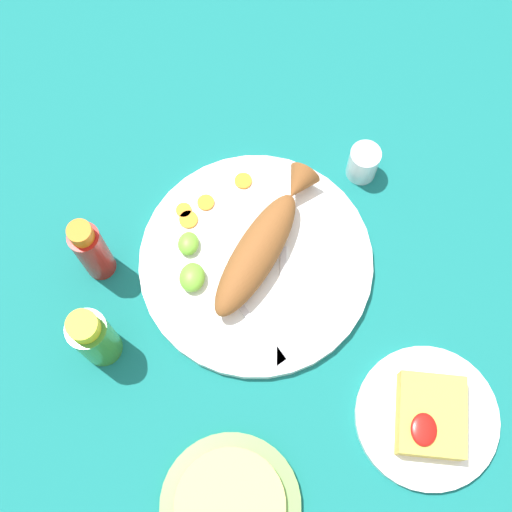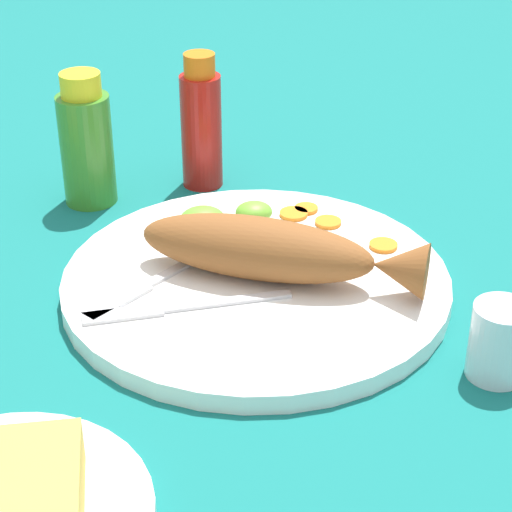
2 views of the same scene
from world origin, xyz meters
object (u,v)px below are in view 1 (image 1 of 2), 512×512
object	(u,v)px
hot_sauce_bottle_green	(94,337)
fork_far	(250,320)
side_plate_fries	(427,418)
fried_fish	(262,244)
hot_sauce_bottle_red	(92,250)
fork_near	(283,313)
main_plate	(256,262)
salt_cup	(363,164)
tortilla_plate	(230,505)

from	to	relation	value
hot_sauce_bottle_green	fork_far	bearing A→B (deg)	105.51
side_plate_fries	hot_sauce_bottle_green	bearing A→B (deg)	-96.66
fried_fish	hot_sauce_bottle_red	distance (m)	0.25
fried_fish	fork_near	world-z (taller)	fried_fish
main_plate	salt_cup	world-z (taller)	salt_cup
fork_far	side_plate_fries	distance (m)	0.29
fried_fish	hot_sauce_bottle_green	world-z (taller)	hot_sauce_bottle_green
fork_near	hot_sauce_bottle_green	bearing A→B (deg)	-78.91
fried_fish	fork_near	bearing A→B (deg)	47.15
main_plate	hot_sauce_bottle_red	xyz separation A→B (m)	(0.03, -0.24, 0.06)
hot_sauce_bottle_red	side_plate_fries	bearing A→B (deg)	70.15
fried_fish	fork_near	xyz separation A→B (m)	(0.10, 0.04, -0.03)
salt_cup	tortilla_plate	size ratio (longest dim) A/B	0.33
hot_sauce_bottle_red	tortilla_plate	size ratio (longest dim) A/B	0.79
fried_fish	salt_cup	world-z (taller)	fried_fish
fried_fish	hot_sauce_bottle_green	xyz separation A→B (m)	(0.17, -0.22, 0.02)
side_plate_fries	fork_far	bearing A→B (deg)	-113.45
tortilla_plate	main_plate	bearing A→B (deg)	179.97
hot_sauce_bottle_red	tortilla_plate	xyz separation A→B (m)	(0.33, 0.24, -0.07)
fork_far	fried_fish	bearing A→B (deg)	135.88
fried_fish	salt_cup	bearing A→B (deg)	161.24
fried_fish	hot_sauce_bottle_red	xyz separation A→B (m)	(0.04, -0.25, 0.03)
main_plate	side_plate_fries	size ratio (longest dim) A/B	1.74
main_plate	salt_cup	xyz separation A→B (m)	(-0.18, 0.15, 0.02)
fork_near	hot_sauce_bottle_green	xyz separation A→B (m)	(0.07, -0.26, 0.05)
side_plate_fries	hot_sauce_bottle_red	bearing A→B (deg)	-109.85
tortilla_plate	side_plate_fries	bearing A→B (deg)	118.55
fried_fish	hot_sauce_bottle_red	bearing A→B (deg)	-55.89
hot_sauce_bottle_red	tortilla_plate	bearing A→B (deg)	35.94
hot_sauce_bottle_green	side_plate_fries	size ratio (longest dim) A/B	0.71
salt_cup	hot_sauce_bottle_green	bearing A→B (deg)	-48.20
fork_far	hot_sauce_bottle_red	bearing A→B (deg)	-146.53
hot_sauce_bottle_red	hot_sauce_bottle_green	xyz separation A→B (m)	(0.13, 0.03, -0.00)
fork_near	side_plate_fries	bearing A→B (deg)	54.56
fork_near	fork_far	distance (m)	0.05
side_plate_fries	tortilla_plate	xyz separation A→B (m)	(0.15, -0.27, 0.00)
side_plate_fries	fork_near	bearing A→B (deg)	-120.70
fork_far	tortilla_plate	distance (m)	0.26
fork_far	side_plate_fries	size ratio (longest dim) A/B	0.72
fork_far	hot_sauce_bottle_green	world-z (taller)	hot_sauce_bottle_green
hot_sauce_bottle_red	hot_sauce_bottle_green	world-z (taller)	hot_sauce_bottle_red
fried_fish	side_plate_fries	bearing A→B (deg)	73.05
fork_near	fork_far	world-z (taller)	same
hot_sauce_bottle_red	tortilla_plate	distance (m)	0.41
salt_cup	side_plate_fries	bearing A→B (deg)	16.55
main_plate	fork_near	bearing A→B (deg)	31.29
tortilla_plate	hot_sauce_bottle_red	bearing A→B (deg)	-144.06
hot_sauce_bottle_green	tortilla_plate	world-z (taller)	hot_sauce_bottle_green
hot_sauce_bottle_green	salt_cup	size ratio (longest dim) A/B	2.28
main_plate	fried_fish	bearing A→B (deg)	155.96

